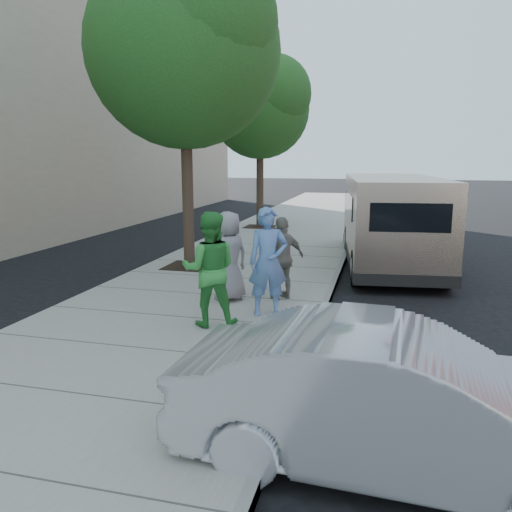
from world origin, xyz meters
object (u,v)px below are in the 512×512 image
at_px(sedan, 398,401).
at_px(person_striped_polo, 283,258).
at_px(person_green_shirt, 210,269).
at_px(person_gray_shirt, 229,256).
at_px(parking_meter, 272,245).
at_px(person_officer, 268,262).
at_px(tree_near, 186,42).
at_px(tree_far, 261,104).
at_px(van, 390,220).

relative_size(sedan, person_striped_polo, 2.59).
distance_m(person_green_shirt, person_gray_shirt, 1.50).
relative_size(parking_meter, sedan, 0.31).
xyz_separation_m(person_officer, person_gray_shirt, (-0.94, 0.70, -0.08)).
bearing_deg(person_striped_polo, tree_near, -83.93).
height_order(tree_near, person_officer, tree_near).
distance_m(tree_far, person_striped_polo, 11.05).
xyz_separation_m(tree_near, person_striped_polo, (2.83, -2.33, -4.58)).
relative_size(person_officer, person_striped_polo, 1.17).
bearing_deg(person_striped_polo, van, -160.44).
height_order(tree_far, person_striped_polo, tree_far).
distance_m(parking_meter, person_striped_polo, 0.68).
bearing_deg(sedan, person_striped_polo, 25.53).
relative_size(parking_meter, person_green_shirt, 0.70).
xyz_separation_m(person_officer, person_striped_polo, (0.05, 1.05, -0.14)).
bearing_deg(person_officer, van, 45.95).
bearing_deg(tree_near, tree_far, 90.00).
bearing_deg(person_officer, tree_near, 107.16).
relative_size(parking_meter, person_striped_polo, 0.81).
xyz_separation_m(person_green_shirt, person_gray_shirt, (-0.14, 1.49, -0.08)).
distance_m(tree_near, person_striped_polo, 5.87).
xyz_separation_m(parking_meter, sedan, (2.40, -5.51, -0.42)).
height_order(van, sedan, van).
distance_m(person_gray_shirt, person_striped_polo, 1.06).
height_order(person_officer, person_gray_shirt, person_officer).
xyz_separation_m(parking_meter, person_gray_shirt, (-0.66, -0.92, -0.09)).
height_order(sedan, person_green_shirt, person_green_shirt).
xyz_separation_m(sedan, person_gray_shirt, (-3.06, 4.59, 0.33)).
relative_size(person_green_shirt, person_gray_shirt, 1.09).
height_order(person_officer, person_striped_polo, person_officer).
height_order(person_green_shirt, person_gray_shirt, person_green_shirt).
relative_size(tree_near, person_gray_shirt, 4.32).
relative_size(sedan, person_gray_shirt, 2.42).
bearing_deg(sedan, parking_meter, 26.41).
bearing_deg(person_officer, person_green_shirt, -158.02).
xyz_separation_m(van, person_green_shirt, (-2.92, -6.09, -0.17)).
distance_m(parking_meter, person_officer, 1.65).
distance_m(tree_far, van, 8.33).
distance_m(tree_far, sedan, 16.21).
bearing_deg(tree_near, van, 21.43).
xyz_separation_m(tree_near, sedan, (4.90, -7.27, -4.85)).
distance_m(sedan, person_officer, 4.44).
distance_m(van, person_officer, 5.72).
bearing_deg(van, person_gray_shirt, -130.01).
bearing_deg(van, person_green_shirt, -122.00).
relative_size(parking_meter, person_officer, 0.69).
distance_m(person_green_shirt, person_striped_polo, 2.03).
bearing_deg(person_green_shirt, parking_meter, -118.14).
bearing_deg(parking_meter, van, 47.96).
relative_size(tree_far, van, 0.98).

